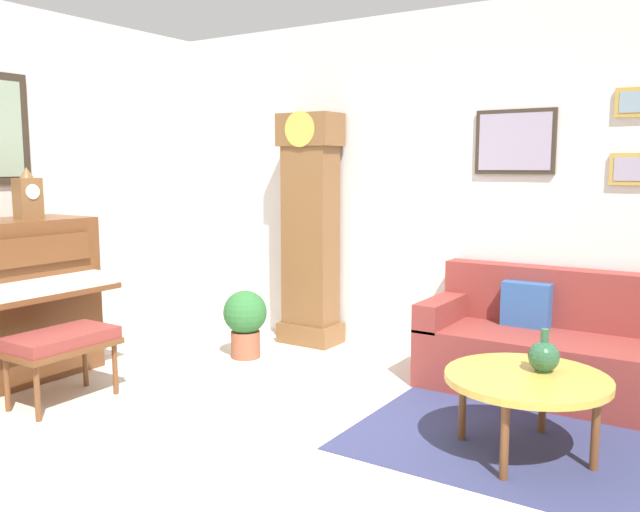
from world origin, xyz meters
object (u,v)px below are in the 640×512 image
at_px(grandfather_clock, 310,236).
at_px(mantel_clock, 28,195).
at_px(couch, 564,349).
at_px(piano_bench, 61,343).
at_px(coffee_table, 527,381).
at_px(green_jug, 544,356).
at_px(potted_plant, 245,319).

relative_size(grandfather_clock, mantel_clock, 5.34).
relative_size(grandfather_clock, couch, 1.07).
bearing_deg(piano_bench, coffee_table, 16.95).
bearing_deg(grandfather_clock, green_jug, -27.15).
bearing_deg(mantel_clock, potted_plant, 48.13).
distance_m(piano_bench, coffee_table, 2.95).
height_order(mantel_clock, potted_plant, mantel_clock).
distance_m(couch, green_jug, 1.07).
height_order(couch, potted_plant, couch).
relative_size(piano_bench, grandfather_clock, 0.34).
bearing_deg(piano_bench, mantel_clock, 157.71).
distance_m(couch, mantel_clock, 4.02).
relative_size(couch, coffee_table, 2.16).
bearing_deg(coffee_table, piano_bench, -163.05).
height_order(piano_bench, potted_plant, potted_plant).
xyz_separation_m(piano_bench, green_jug, (2.88, 0.97, 0.13)).
xyz_separation_m(coffee_table, green_jug, (0.06, 0.11, 0.12)).
distance_m(coffee_table, potted_plant, 2.56).
relative_size(couch, mantel_clock, 5.00).
bearing_deg(grandfather_clock, coffee_table, -29.84).
height_order(coffee_table, potted_plant, potted_plant).
distance_m(grandfather_clock, potted_plant, 0.96).
bearing_deg(coffee_table, mantel_clock, -170.98).
bearing_deg(mantel_clock, couch, 26.18).
distance_m(piano_bench, grandfather_clock, 2.31).
distance_m(coffee_table, mantel_clock, 3.71).
relative_size(mantel_clock, green_jug, 1.58).
bearing_deg(green_jug, piano_bench, -161.36).
bearing_deg(grandfather_clock, mantel_clock, -123.77).
relative_size(coffee_table, green_jug, 3.67).
xyz_separation_m(grandfather_clock, potted_plant, (-0.19, -0.69, -0.64)).
distance_m(couch, potted_plant, 2.47).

